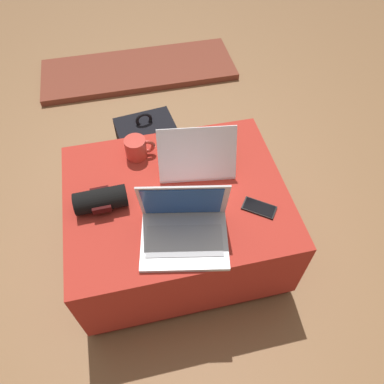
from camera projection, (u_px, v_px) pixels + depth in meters
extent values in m
plane|color=olive|center=(179.00, 245.00, 1.90)|extent=(14.00, 14.00, 0.00)
cube|color=maroon|center=(179.00, 242.00, 1.88)|extent=(0.89, 0.72, 0.05)
cube|color=#B22D23|center=(177.00, 219.00, 1.71)|extent=(0.92, 0.75, 0.38)
cube|color=silver|center=(184.00, 241.00, 1.41)|extent=(0.37, 0.31, 0.02)
cube|color=#B2B2B7|center=(184.00, 241.00, 1.40)|extent=(0.31, 0.19, 0.00)
cube|color=silver|center=(184.00, 201.00, 1.36)|extent=(0.33, 0.13, 0.24)
cube|color=#1E4799|center=(184.00, 202.00, 1.36)|extent=(0.30, 0.12, 0.22)
cube|color=silver|center=(196.00, 160.00, 1.66)|extent=(0.35, 0.27, 0.02)
cube|color=#232328|center=(195.00, 158.00, 1.66)|extent=(0.30, 0.17, 0.00)
cube|color=silver|center=(197.00, 154.00, 1.52)|extent=(0.33, 0.13, 0.22)
cube|color=green|center=(197.00, 154.00, 1.53)|extent=(0.29, 0.12, 0.19)
cube|color=black|center=(259.00, 208.00, 1.51)|extent=(0.15, 0.13, 0.01)
cube|color=black|center=(259.00, 207.00, 1.50)|extent=(0.13, 0.12, 0.00)
cube|color=black|center=(148.00, 151.00, 2.02)|extent=(0.31, 0.21, 0.40)
cube|color=black|center=(144.00, 147.00, 2.15)|extent=(0.24, 0.09, 0.18)
torus|color=black|center=(144.00, 120.00, 1.85)|extent=(0.09, 0.03, 0.08)
cylinder|color=black|center=(101.00, 200.00, 1.48)|extent=(0.21, 0.09, 0.09)
cube|color=#350D0D|center=(101.00, 200.00, 1.48)|extent=(0.08, 0.11, 0.03)
cylinder|color=red|center=(136.00, 148.00, 1.65)|extent=(0.09, 0.09, 0.10)
torus|color=red|center=(147.00, 146.00, 1.65)|extent=(0.07, 0.02, 0.07)
cube|color=brown|center=(139.00, 70.00, 2.77)|extent=(1.40, 0.50, 0.04)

